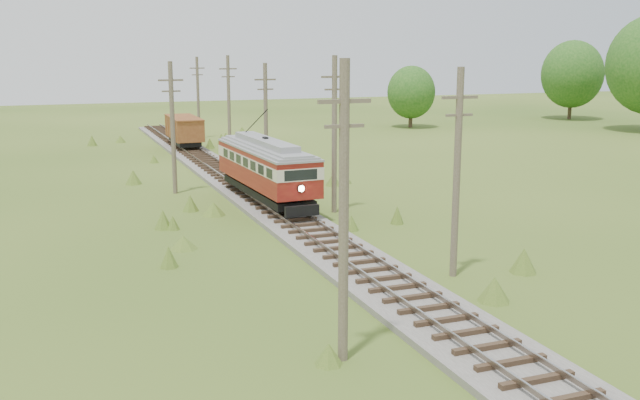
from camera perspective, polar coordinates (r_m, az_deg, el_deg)
name	(u,v)px	position (r m, az deg, el deg)	size (l,w,h in m)	color
railbed_main	(267,203)	(43.31, -4.29, -0.24)	(3.60, 96.00, 0.57)	#605B54
streetcar	(266,165)	(42.97, -4.36, 2.82)	(3.17, 11.79, 5.35)	black
gondola	(184,129)	(69.24, -10.82, 5.57)	(2.66, 7.86, 2.60)	black
gravel_pile	(235,155)	(61.10, -6.84, 3.58)	(3.36, 3.56, 1.22)	gray
utility_pole_r_2	(457,171)	(29.40, 10.90, 2.27)	(1.60, 0.30, 8.60)	brown
utility_pole_r_3	(334,133)	(40.85, 1.16, 5.37)	(1.60, 0.30, 9.00)	brown
utility_pole_r_4	(266,119)	(53.03, -4.36, 6.48)	(1.60, 0.30, 8.40)	brown
utility_pole_r_5	(229,104)	(65.63, -7.30, 7.64)	(1.60, 0.30, 8.90)	brown
utility_pole_r_6	(198,97)	(78.27, -9.73, 8.14)	(1.60, 0.30, 8.70)	brown
utility_pole_l_a	(344,211)	(20.71, 1.91, -0.90)	(1.60, 0.30, 9.00)	brown
utility_pole_l_b	(173,127)	(47.47, -11.71, 5.78)	(1.60, 0.30, 8.60)	brown
tree_right_5	(572,74)	(105.55, 19.53, 9.47)	(8.40, 8.40, 10.82)	#38281C
tree_mid_b	(411,92)	(89.29, 7.31, 8.55)	(5.88, 5.88, 7.57)	#38281C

